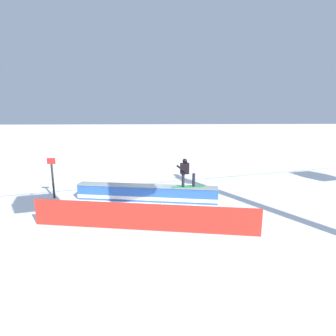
# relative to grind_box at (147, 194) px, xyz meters

# --- Properties ---
(ground_plane) EXTENTS (120.00, 120.00, 0.00)m
(ground_plane) POSITION_rel_grind_box_xyz_m (0.00, 0.00, -0.35)
(ground_plane) COLOR white
(grind_box) EXTENTS (6.91, 1.72, 0.77)m
(grind_box) POSITION_rel_grind_box_xyz_m (0.00, 0.00, 0.00)
(grind_box) COLOR blue
(grind_box) RESTS_ON ground_plane
(snowboarder) EXTENTS (1.60, 0.49, 1.38)m
(snowboarder) POSITION_rel_grind_box_xyz_m (-1.87, 0.34, 1.17)
(snowboarder) COLOR green
(snowboarder) RESTS_ON grind_box
(safety_fence) EXTENTS (8.46, 1.43, 1.04)m
(safety_fence) POSITION_rel_grind_box_xyz_m (0.00, 3.36, 0.17)
(safety_fence) COLOR red
(safety_fence) RESTS_ON ground_plane
(trail_marker) EXTENTS (0.40, 0.10, 2.06)m
(trail_marker) POSITION_rel_grind_box_xyz_m (4.70, -0.56, 0.75)
(trail_marker) COLOR #262628
(trail_marker) RESTS_ON ground_plane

